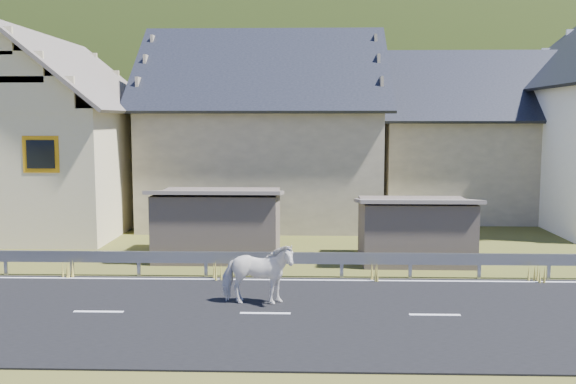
{
  "coord_description": "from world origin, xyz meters",
  "views": [
    {
      "loc": [
        1.0,
        -14.76,
        4.61
      ],
      "look_at": [
        0.45,
        2.76,
        2.63
      ],
      "focal_mm": 40.0,
      "sensor_mm": 36.0,
      "label": 1
    }
  ],
  "objects": [
    {
      "name": "ground",
      "position": [
        0.0,
        0.0,
        0.0
      ],
      "size": [
        160.0,
        160.0,
        0.0
      ],
      "primitive_type": "plane",
      "color": "#3A4615",
      "rests_on": "ground"
    },
    {
      "name": "road",
      "position": [
        0.0,
        0.0,
        0.02
      ],
      "size": [
        60.0,
        7.0,
        0.04
      ],
      "primitive_type": "cube",
      "color": "black",
      "rests_on": "ground"
    },
    {
      "name": "lane_markings",
      "position": [
        0.0,
        0.0,
        0.04
      ],
      "size": [
        60.0,
        6.6,
        0.01
      ],
      "primitive_type": "cube",
      "color": "silver",
      "rests_on": "road"
    },
    {
      "name": "guardrail",
      "position": [
        -0.0,
        3.68,
        0.56
      ],
      "size": [
        28.1,
        0.09,
        0.75
      ],
      "color": "#93969B",
      "rests_on": "ground"
    },
    {
      "name": "shed_left",
      "position": [
        -2.0,
        6.5,
        1.1
      ],
      "size": [
        4.3,
        3.3,
        2.4
      ],
      "primitive_type": "cube",
      "color": "#64564C",
      "rests_on": "ground"
    },
    {
      "name": "shed_right",
      "position": [
        4.5,
        6.0,
        1.0
      ],
      "size": [
        3.8,
        2.9,
        2.2
      ],
      "primitive_type": "cube",
      "color": "#64564C",
      "rests_on": "ground"
    },
    {
      "name": "house_cream",
      "position": [
        -10.0,
        12.0,
        4.36
      ],
      "size": [
        7.8,
        9.8,
        8.3
      ],
      "color": "beige",
      "rests_on": "ground"
    },
    {
      "name": "house_stone_a",
      "position": [
        -1.0,
        15.0,
        4.63
      ],
      "size": [
        10.8,
        9.8,
        8.9
      ],
      "color": "tan",
      "rests_on": "ground"
    },
    {
      "name": "house_stone_b",
      "position": [
        9.0,
        17.0,
        4.24
      ],
      "size": [
        9.8,
        8.8,
        8.1
      ],
      "color": "tan",
      "rests_on": "ground"
    },
    {
      "name": "mountain",
      "position": [
        5.0,
        180.0,
        -20.0
      ],
      "size": [
        440.0,
        280.0,
        260.0
      ],
      "primitive_type": "ellipsoid",
      "color": "#253311",
      "rests_on": "ground"
    },
    {
      "name": "conifer_patch",
      "position": [
        -55.0,
        110.0,
        6.0
      ],
      "size": [
        76.0,
        50.0,
        28.0
      ],
      "primitive_type": "ellipsoid",
      "color": "black",
      "rests_on": "ground"
    },
    {
      "name": "horse",
      "position": [
        -0.24,
        0.76,
        0.81
      ],
      "size": [
        0.88,
        1.85,
        1.55
      ],
      "primitive_type": "imported",
      "rotation": [
        0.0,
        0.0,
        1.55
      ],
      "color": "white",
      "rests_on": "road"
    }
  ]
}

